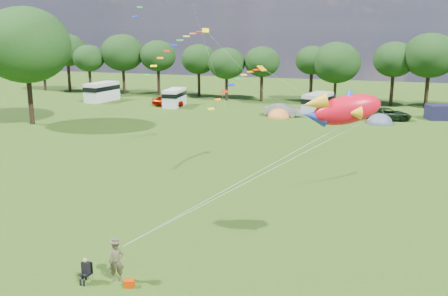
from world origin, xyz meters
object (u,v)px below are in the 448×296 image
(campervan_b, at_px, (174,97))
(tent_greyblue, at_px, (380,123))
(car_b, at_px, (283,110))
(fish_kite, at_px, (341,109))
(big_tree, at_px, (25,45))
(car_d, at_px, (388,114))
(tent_orange, at_px, (278,117))
(kite_flyer, at_px, (116,261))
(car_c, at_px, (359,112))
(campervan_c, at_px, (318,103))
(camp_chair, at_px, (86,268))
(campervan_a, at_px, (102,91))
(car_a, at_px, (168,101))

(campervan_b, relative_size, tent_greyblue, 1.55)
(car_b, height_order, fish_kite, fish_kite)
(big_tree, height_order, tent_greyblue, big_tree)
(big_tree, height_order, car_d, big_tree)
(tent_orange, relative_size, kite_flyer, 1.64)
(car_c, bearing_deg, campervan_c, 90.54)
(campervan_c, height_order, camp_chair, campervan_c)
(car_d, height_order, tent_orange, car_d)
(car_c, height_order, kite_flyer, kite_flyer)
(campervan_a, xyz_separation_m, fish_kite, (39.28, -44.25, 6.00))
(campervan_c, bearing_deg, tent_orange, 148.94)
(big_tree, xyz_separation_m, campervan_c, (30.59, 17.28, -7.57))
(car_a, bearing_deg, fish_kite, -135.75)
(campervan_b, bearing_deg, car_b, -107.23)
(car_b, xyz_separation_m, tent_greyblue, (11.84, -1.43, -0.75))
(car_c, xyz_separation_m, fish_kite, (1.27, -42.00, 6.82))
(campervan_c, bearing_deg, fish_kite, -157.22)
(car_b, bearing_deg, car_a, 78.08)
(campervan_b, height_order, fish_kite, fish_kite)
(fish_kite, bearing_deg, car_a, 104.96)
(car_a, relative_size, car_b, 1.08)
(car_a, height_order, car_c, car_a)
(car_a, relative_size, campervan_b, 0.91)
(campervan_b, bearing_deg, car_c, -98.15)
(car_b, height_order, tent_orange, car_b)
(camp_chair, bearing_deg, tent_greyblue, 79.81)
(car_a, relative_size, campervan_a, 0.78)
(tent_orange, bearing_deg, car_d, 10.09)
(tent_orange, height_order, tent_greyblue, tent_greyblue)
(car_a, xyz_separation_m, car_b, (17.07, -2.64, -0.02))
(car_a, xyz_separation_m, tent_orange, (16.80, -3.84, -0.77))
(campervan_b, height_order, kite_flyer, campervan_b)
(car_d, relative_size, fish_kite, 1.50)
(car_b, height_order, car_d, car_b)
(big_tree, xyz_separation_m, kite_flyer, (28.14, -29.62, -8.09))
(campervan_a, relative_size, tent_greyblue, 1.80)
(big_tree, distance_m, campervan_c, 35.94)
(tent_greyblue, height_order, camp_chair, camp_chair)
(fish_kite, bearing_deg, tent_greyblue, 69.91)
(car_c, distance_m, campervan_a, 38.09)
(campervan_a, bearing_deg, car_c, -86.30)
(campervan_a, bearing_deg, fish_kite, -131.33)
(car_a, relative_size, fish_kite, 1.29)
(car_b, distance_m, campervan_b, 16.58)
(car_d, bearing_deg, car_c, 55.08)
(car_d, distance_m, tent_greyblue, 2.81)
(car_a, bearing_deg, kite_flyer, -147.02)
(big_tree, distance_m, car_b, 31.30)
(tent_orange, xyz_separation_m, kite_flyer, (1.79, -42.68, 0.91))
(car_d, bearing_deg, campervan_c, 60.88)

